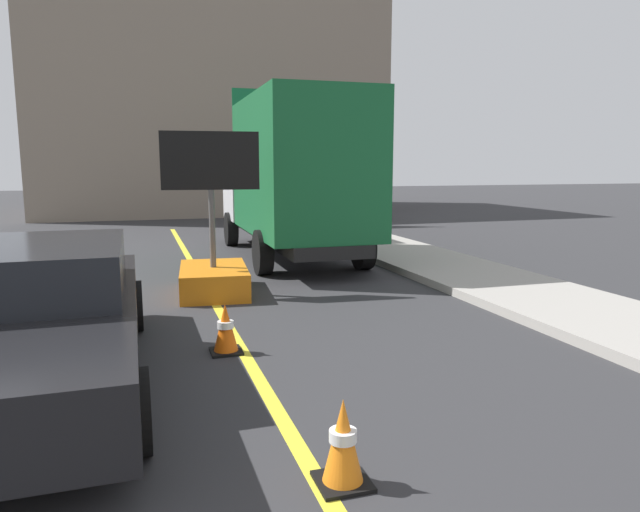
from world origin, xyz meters
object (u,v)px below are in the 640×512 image
(highway_guide_sign, at_px, (286,130))
(pickup_car, at_px, (35,315))
(arrow_board_trailer, at_px, (213,265))
(traffic_cone_mid_lane, at_px, (343,443))
(traffic_cone_far_lane, at_px, (226,329))
(box_truck, at_px, (292,176))

(highway_guide_sign, bearing_deg, pickup_car, -113.51)
(arrow_board_trailer, bearing_deg, highway_guide_sign, 69.31)
(arrow_board_trailer, relative_size, pickup_car, 0.52)
(arrow_board_trailer, height_order, traffic_cone_mid_lane, arrow_board_trailer)
(highway_guide_sign, height_order, traffic_cone_far_lane, highway_guide_sign)
(traffic_cone_mid_lane, bearing_deg, arrow_board_trailer, 90.66)
(traffic_cone_far_lane, bearing_deg, highway_guide_sign, 72.79)
(highway_guide_sign, xyz_separation_m, traffic_cone_mid_lane, (-3.95, -16.89, -3.12))
(box_truck, relative_size, pickup_car, 1.34)
(arrow_board_trailer, distance_m, box_truck, 4.14)
(arrow_board_trailer, xyz_separation_m, pickup_car, (-2.18, -3.61, 0.22))
(traffic_cone_far_lane, bearing_deg, box_truck, 68.59)
(highway_guide_sign, bearing_deg, traffic_cone_mid_lane, -103.17)
(box_truck, distance_m, highway_guide_sign, 7.83)
(traffic_cone_far_lane, bearing_deg, traffic_cone_mid_lane, -83.50)
(arrow_board_trailer, bearing_deg, traffic_cone_far_lane, -94.83)
(pickup_car, bearing_deg, box_truck, 56.95)
(box_truck, height_order, traffic_cone_far_lane, box_truck)
(box_truck, bearing_deg, highway_guide_sign, 76.54)
(arrow_board_trailer, distance_m, traffic_cone_mid_lane, 6.23)
(highway_guide_sign, xyz_separation_m, traffic_cone_far_lane, (-4.30, -13.87, -3.14))
(box_truck, height_order, highway_guide_sign, highway_guide_sign)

